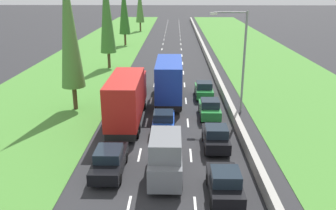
# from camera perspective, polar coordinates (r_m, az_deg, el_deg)

# --- Properties ---
(ground_plane) EXTENTS (300.00, 300.00, 0.00)m
(ground_plane) POSITION_cam_1_polar(r_m,az_deg,el_deg) (61.83, 0.56, 8.46)
(ground_plane) COLOR #28282B
(ground_plane) RESTS_ON ground
(grass_verge_left) EXTENTS (14.00, 140.00, 0.04)m
(grass_verge_left) POSITION_cam_1_polar(r_m,az_deg,el_deg) (63.24, -11.11, 8.36)
(grass_verge_left) COLOR #478433
(grass_verge_left) RESTS_ON ground
(grass_verge_right) EXTENTS (14.00, 140.00, 0.04)m
(grass_verge_right) POSITION_cam_1_polar(r_m,az_deg,el_deg) (63.33, 13.79, 8.19)
(grass_verge_right) COLOR #478433
(grass_verge_right) RESTS_ON ground
(median_barrier) EXTENTS (0.44, 120.00, 0.85)m
(median_barrier) POSITION_cam_1_polar(r_m,az_deg,el_deg) (61.96, 5.90, 8.78)
(median_barrier) COLOR #9E9B93
(median_barrier) RESTS_ON ground
(lane_markings) EXTENTS (3.64, 116.00, 0.01)m
(lane_markings) POSITION_cam_1_polar(r_m,az_deg,el_deg) (61.83, 0.56, 8.46)
(lane_markings) COLOR white
(lane_markings) RESTS_ON ground
(black_hatchback_right_lane) EXTENTS (1.74, 3.90, 1.72)m
(black_hatchback_right_lane) POSITION_cam_1_polar(r_m,az_deg,el_deg) (19.89, 9.07, -12.33)
(black_hatchback_right_lane) COLOR black
(black_hatchback_right_lane) RESTS_ON ground
(grey_van_centre_lane) EXTENTS (1.96, 4.90, 2.82)m
(grey_van_centre_lane) POSITION_cam_1_polar(r_m,az_deg,el_deg) (21.21, -0.37, -8.25)
(grey_van_centre_lane) COLOR slate
(grey_van_centre_lane) RESTS_ON ground
(black_sedan_left_lane) EXTENTS (1.82, 4.50, 1.64)m
(black_sedan_left_lane) POSITION_cam_1_polar(r_m,az_deg,el_deg) (22.31, -9.39, -8.77)
(black_sedan_left_lane) COLOR black
(black_sedan_left_lane) RESTS_ON ground
(black_hatchback_right_lane_third) EXTENTS (1.74, 3.90, 1.72)m
(black_hatchback_right_lane_third) POSITION_cam_1_polar(r_m,az_deg,el_deg) (25.34, 7.67, -5.14)
(black_hatchback_right_lane_third) COLOR black
(black_hatchback_right_lane_third) RESTS_ON ground
(green_hatchback_right_lane) EXTENTS (1.74, 3.90, 1.72)m
(green_hatchback_right_lane) POSITION_cam_1_polar(r_m,az_deg,el_deg) (31.03, 6.69, -0.56)
(green_hatchback_right_lane) COLOR #237A33
(green_hatchback_right_lane) RESTS_ON ground
(green_hatchback_right_lane_fifth) EXTENTS (1.74, 3.90, 1.72)m
(green_hatchback_right_lane_fifth) POSITION_cam_1_polar(r_m,az_deg,el_deg) (36.55, 5.78, 2.45)
(green_hatchback_right_lane_fifth) COLOR #237A33
(green_hatchback_right_lane_fifth) RESTS_ON ground
(red_box_truck_left_lane) EXTENTS (2.46, 9.40, 4.18)m
(red_box_truck_left_lane) POSITION_cam_1_polar(r_m,az_deg,el_deg) (29.37, -6.58, 1.09)
(red_box_truck_left_lane) COLOR black
(red_box_truck_left_lane) RESTS_ON ground
(blue_hatchback_centre_lane) EXTENTS (1.74, 3.90, 1.72)m
(blue_hatchback_centre_lane) POSITION_cam_1_polar(r_m,az_deg,el_deg) (27.92, -0.71, -2.67)
(blue_hatchback_centre_lane) COLOR #1E47B7
(blue_hatchback_centre_lane) RESTS_ON ground
(blue_box_truck_centre_lane) EXTENTS (2.46, 9.40, 4.18)m
(blue_box_truck_centre_lane) POSITION_cam_1_polar(r_m,az_deg,el_deg) (35.21, 0.19, 4.19)
(blue_box_truck_centre_lane) COLOR black
(blue_box_truck_centre_lane) RESTS_ON ground
(green_hatchback_left_lane) EXTENTS (1.74, 3.90, 1.72)m
(green_hatchback_left_lane) POSITION_cam_1_polar(r_m,az_deg,el_deg) (38.95, -5.04, 3.50)
(green_hatchback_left_lane) COLOR #237A33
(green_hatchback_left_lane) RESTS_ON ground
(poplar_tree_second) EXTENTS (2.13, 2.13, 13.14)m
(poplar_tree_second) POSITION_cam_1_polar(r_m,az_deg,el_deg) (32.66, -15.65, 12.09)
(poplar_tree_second) COLOR #4C3823
(poplar_tree_second) RESTS_ON ground
(poplar_tree_third) EXTENTS (2.14, 2.14, 13.49)m
(poplar_tree_third) POSITION_cam_1_polar(r_m,az_deg,el_deg) (49.43, -9.85, 14.73)
(poplar_tree_third) COLOR #4C3823
(poplar_tree_third) RESTS_ON ground
(poplar_tree_fourth) EXTENTS (2.10, 2.10, 11.85)m
(poplar_tree_fourth) POSITION_cam_1_polar(r_m,az_deg,el_deg) (68.76, -7.07, 15.22)
(poplar_tree_fourth) COLOR #4C3823
(poplar_tree_fourth) RESTS_ON ground
(poplar_tree_fifth) EXTENTS (2.08, 2.08, 11.11)m
(poplar_tree_fifth) POSITION_cam_1_polar(r_m,az_deg,el_deg) (90.50, -4.54, 15.87)
(poplar_tree_fifth) COLOR #4C3823
(poplar_tree_fifth) RESTS_ON ground
(street_light_mast) EXTENTS (3.20, 0.28, 9.00)m
(street_light_mast) POSITION_cam_1_polar(r_m,az_deg,el_deg) (31.63, 11.53, 7.81)
(street_light_mast) COLOR gray
(street_light_mast) RESTS_ON ground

